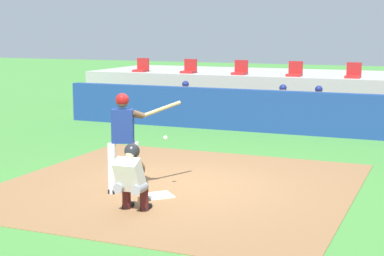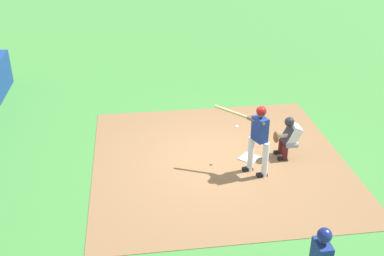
{
  "view_description": "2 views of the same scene",
  "coord_description": "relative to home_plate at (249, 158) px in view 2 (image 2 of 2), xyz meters",
  "views": [
    {
      "loc": [
        4.53,
        -10.18,
        2.92
      ],
      "look_at": [
        0.0,
        0.7,
        1.0
      ],
      "focal_mm": 57.1,
      "sensor_mm": 36.0,
      "label": 1
    },
    {
      "loc": [
        -10.19,
        2.09,
        6.25
      ],
      "look_at": [
        0.0,
        0.7,
        1.0
      ],
      "focal_mm": 44.01,
      "sensor_mm": 36.0,
      "label": 2
    }
  ],
  "objects": [
    {
      "name": "ground_plane",
      "position": [
        0.0,
        0.8,
        -0.02
      ],
      "size": [
        80.0,
        80.0,
        0.0
      ],
      "primitive_type": "plane",
      "color": "#428438"
    },
    {
      "name": "home_plate",
      "position": [
        0.0,
        0.0,
        0.0
      ],
      "size": [
        0.62,
        0.62,
        0.02
      ],
      "primitive_type": "cube",
      "rotation": [
        0.0,
        0.0,
        0.79
      ],
      "color": "white",
      "rests_on": "dirt_infield"
    },
    {
      "name": "batter_at_plate",
      "position": [
        -0.68,
        0.01,
        1.01
      ],
      "size": [
        0.95,
        1.19,
        1.8
      ],
      "color": "silver",
      "rests_on": "ground"
    },
    {
      "name": "dirt_infield",
      "position": [
        0.0,
        0.8,
        -0.02
      ],
      "size": [
        6.4,
        6.4,
        0.01
      ],
      "primitive_type": "cube",
      "color": "olive",
      "rests_on": "ground"
    },
    {
      "name": "catcher_crouched",
      "position": [
        -0.01,
        -0.97,
        0.59
      ],
      "size": [
        0.49,
        1.73,
        1.13
      ],
      "color": "gray",
      "rests_on": "ground"
    }
  ]
}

